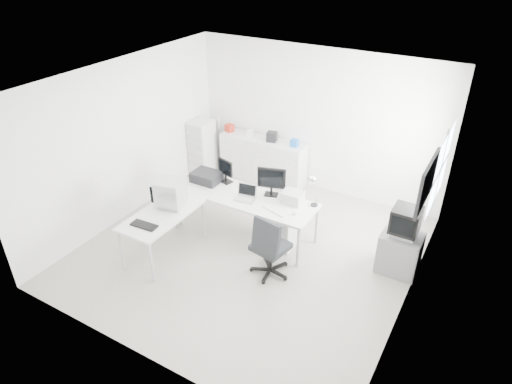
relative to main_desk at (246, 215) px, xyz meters
The scene contains 30 objects.
floor 0.60m from the main_desk, 50.90° to the right, with size 5.00×5.00×0.01m, color silver.
ceiling 2.47m from the main_desk, 50.90° to the right, with size 5.00×5.00×0.01m, color white.
back_wall 2.38m from the main_desk, 82.01° to the left, with size 5.00×0.02×2.80m, color white.
left_wall 2.46m from the main_desk, behind, with size 0.02×5.00×2.80m, color white.
right_wall 3.00m from the main_desk, ahead, with size 0.02×5.00×2.80m, color white.
window 3.15m from the main_desk, 16.66° to the left, with size 0.02×1.20×1.10m, color white, non-canonical shape.
wall_picture 3.17m from the main_desk, ahead, with size 0.04×0.90×0.60m, color black, non-canonical shape.
main_desk is the anchor object (origin of this frame).
side_desk 1.39m from the main_desk, 127.69° to the right, with size 0.70×1.40×0.75m, color white, non-canonical shape.
drawer_pedestal 0.71m from the main_desk, ahead, with size 0.40×0.50×0.60m, color white.
inkjet_printer 0.97m from the main_desk, behind, with size 0.49×0.38×0.17m, color black.
lcd_monitor_small 0.84m from the main_desk, 155.56° to the left, with size 0.33×0.19×0.41m, color black, non-canonical shape.
lcd_monitor_large 0.75m from the main_desk, 35.54° to the left, with size 0.47×0.19×0.48m, color black, non-canonical shape.
laptop 0.49m from the main_desk, 63.43° to the right, with size 0.31×0.32×0.20m, color #B7B7BA, non-canonical shape.
white_keyboard 0.77m from the main_desk, 12.99° to the right, with size 0.46×0.14×0.02m, color white.
white_mouse 1.04m from the main_desk, ahead, with size 0.06×0.06×0.06m, color white.
laser_printer 0.91m from the main_desk, 16.35° to the left, with size 0.33×0.28×0.19m, color #B3B3B3.
desk_lamp 1.29m from the main_desk, 15.26° to the left, with size 0.15×0.15×0.45m, color silver, non-canonical shape.
crt_monitor 1.35m from the main_desk, 135.00° to the right, with size 0.42×0.42×0.48m, color #B7B7BA, non-canonical shape.
black_keyboard 1.77m from the main_desk, 119.54° to the right, with size 0.41×0.17×0.03m, color black.
office_chair 1.12m from the main_desk, 39.04° to the right, with size 0.62×0.62×1.08m, color #292D2F, non-canonical shape.
tv_cabinet 2.54m from the main_desk, ahead, with size 0.60×0.49×0.65m, color slate.
crt_tv 2.59m from the main_desk, ahead, with size 0.50×0.48×0.45m, color black, non-canonical shape.
sideboard 2.01m from the main_desk, 111.02° to the left, with size 1.82×0.45×0.91m, color white.
clutter_box_a 2.49m from the main_desk, 129.07° to the left, with size 0.16×0.14×0.16m, color red.
clutter_box_b 2.21m from the main_desk, 118.57° to the left, with size 0.14×0.12×0.14m, color white.
clutter_box_c 2.04m from the main_desk, 105.51° to the left, with size 0.19×0.17×0.19m, color black.
clutter_box_d 1.97m from the main_desk, 90.59° to the left, with size 0.14×0.13×0.14m, color blue.
clutter_bottle 2.72m from the main_desk, 133.58° to the left, with size 0.07×0.07×0.22m, color white.
filing_cabinet 2.50m from the main_desk, 142.79° to the left, with size 0.41×0.49×1.17m, color white.
Camera 1 is at (3.10, -5.15, 4.59)m, focal length 32.00 mm.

